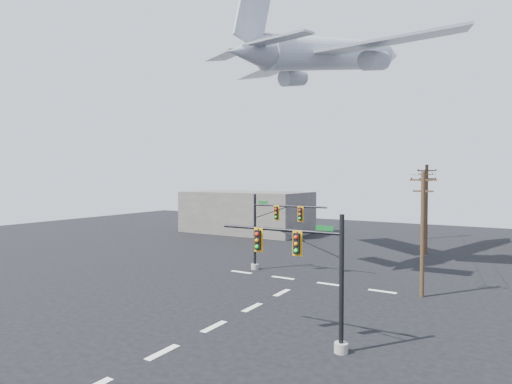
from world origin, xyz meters
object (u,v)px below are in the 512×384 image
Objects in this scene: utility_pole_b at (426,207)px; utility_pole_a at (423,232)px; signal_mast_near at (312,274)px; airliner at (331,55)px; utility_pole_c at (425,203)px; signal_mast_far at (269,230)px.

utility_pole_a is at bearing -84.05° from utility_pole_b.
utility_pole_b is at bearing 89.27° from signal_mast_near.
airliner is (-9.65, 7.85, 15.18)m from utility_pole_a.
utility_pole_c is at bearing 0.98° from airliner.
utility_pole_a reaches higher than signal_mast_near.
utility_pole_b is (-2.61, 17.31, 0.49)m from utility_pole_a.
utility_pole_b is at bearing -82.56° from utility_pole_c.
utility_pole_c is at bearing 96.44° from utility_pole_a.
signal_mast_near is 26.28m from airliner.
airliner reaches higher than utility_pole_a.
utility_pole_b is (0.37, 29.08, 1.46)m from signal_mast_near.
utility_pole_b is 1.04× the size of utility_pole_c.
utility_pole_a is at bearing -115.31° from airliner.
utility_pole_c is at bearing 92.40° from signal_mast_near.
signal_mast_near is 0.26× the size of airliner.
signal_mast_near is at bearing -147.38° from airliner.
signal_mast_far is 0.74× the size of utility_pole_b.
signal_mast_far is 0.77× the size of utility_pole_c.
signal_mast_far reaches higher than signal_mast_near.
utility_pole_a is (2.98, 11.77, 0.97)m from signal_mast_near.
signal_mast_near is at bearing -89.93° from utility_pole_c.
signal_mast_far is at bearing -108.42° from utility_pole_c.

